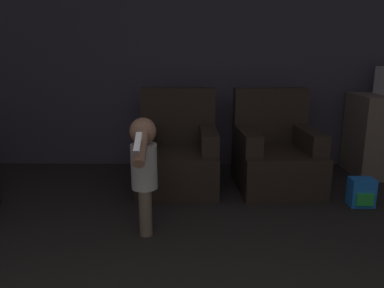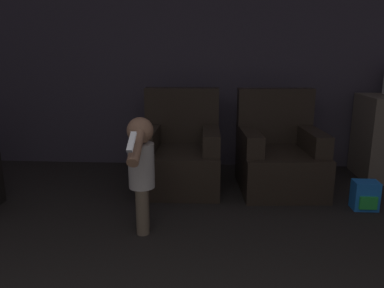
{
  "view_description": "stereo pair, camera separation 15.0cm",
  "coord_description": "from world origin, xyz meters",
  "px_view_note": "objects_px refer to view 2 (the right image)",
  "views": [
    {
      "loc": [
        -0.02,
        0.12,
        1.32
      ],
      "look_at": [
        -0.05,
        3.18,
        0.57
      ],
      "focal_mm": 35.0,
      "sensor_mm": 36.0,
      "label": 1
    },
    {
      "loc": [
        0.13,
        0.12,
        1.32
      ],
      "look_at": [
        -0.05,
        3.18,
        0.57
      ],
      "focal_mm": 35.0,
      "sensor_mm": 36.0,
      "label": 2
    }
  ],
  "objects_px": {
    "toy_backpack": "(365,196)",
    "person_toddler": "(141,166)",
    "armchair_right": "(279,156)",
    "armchair_left": "(181,154)"
  },
  "relations": [
    {
      "from": "toy_backpack",
      "to": "person_toddler",
      "type": "bearing_deg",
      "value": -164.31
    },
    {
      "from": "armchair_right",
      "to": "person_toddler",
      "type": "relative_size",
      "value": 1.11
    },
    {
      "from": "armchair_left",
      "to": "person_toddler",
      "type": "distance_m",
      "value": 1.05
    },
    {
      "from": "armchair_left",
      "to": "toy_backpack",
      "type": "distance_m",
      "value": 1.72
    },
    {
      "from": "person_toddler",
      "to": "toy_backpack",
      "type": "xyz_separation_m",
      "value": [
        1.83,
        0.51,
        -0.39
      ]
    },
    {
      "from": "armchair_right",
      "to": "person_toddler",
      "type": "height_order",
      "value": "armchair_right"
    },
    {
      "from": "armchair_right",
      "to": "toy_backpack",
      "type": "relative_size",
      "value": 3.84
    },
    {
      "from": "person_toddler",
      "to": "toy_backpack",
      "type": "distance_m",
      "value": 1.94
    },
    {
      "from": "person_toddler",
      "to": "armchair_right",
      "type": "bearing_deg",
      "value": -57.18
    },
    {
      "from": "armchair_left",
      "to": "person_toddler",
      "type": "height_order",
      "value": "armchair_left"
    }
  ]
}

